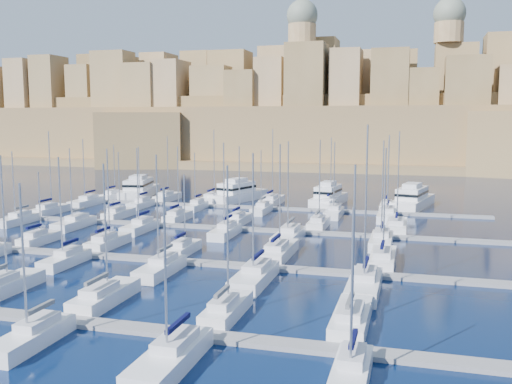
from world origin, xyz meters
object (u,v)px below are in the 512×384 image
(motor_yacht_a, at_px, (139,189))
(motor_yacht_d, at_px, (412,199))
(sailboat_4, at_px, (226,309))
(motor_yacht_b, at_px, (238,193))
(motor_yacht_c, at_px, (328,197))
(sailboat_2, at_px, (3,286))

(motor_yacht_a, distance_m, motor_yacht_d, 60.34)
(motor_yacht_a, bearing_deg, sailboat_4, -57.71)
(sailboat_4, bearing_deg, motor_yacht_b, 106.61)
(motor_yacht_c, bearing_deg, motor_yacht_d, 4.28)
(sailboat_2, relative_size, sailboat_4, 1.03)
(sailboat_2, xyz_separation_m, sailboat_4, (23.96, -0.61, -0.01))
(motor_yacht_b, distance_m, motor_yacht_d, 36.42)
(sailboat_2, height_order, motor_yacht_d, sailboat_2)
(sailboat_4, height_order, motor_yacht_b, sailboat_4)
(sailboat_4, xyz_separation_m, motor_yacht_d, (15.49, 70.61, 0.99))
(motor_yacht_b, height_order, motor_yacht_c, same)
(sailboat_2, bearing_deg, motor_yacht_b, 87.50)
(motor_yacht_c, height_order, motor_yacht_d, same)
(sailboat_4, relative_size, motor_yacht_d, 0.78)
(motor_yacht_c, bearing_deg, motor_yacht_a, 177.92)
(motor_yacht_b, relative_size, motor_yacht_d, 0.94)
(motor_yacht_c, bearing_deg, sailboat_2, -108.34)
(motor_yacht_a, height_order, motor_yacht_d, same)
(sailboat_4, relative_size, motor_yacht_a, 0.75)
(motor_yacht_a, height_order, motor_yacht_c, same)
(sailboat_2, distance_m, motor_yacht_b, 69.62)
(motor_yacht_c, bearing_deg, sailboat_4, -89.03)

